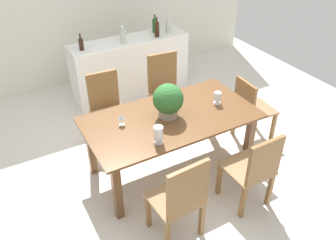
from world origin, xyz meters
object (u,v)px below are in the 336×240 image
crystal_vase_center_near (218,97)px  wine_bottle_tall (81,44)px  chair_far_left (107,105)px  wine_bottle_green (123,37)px  chair_near_left (181,198)px  wine_bottle_dark (155,25)px  wine_glass (121,117)px  crystal_vase_left (158,134)px  wine_bottle_amber (157,29)px  chair_near_right (254,168)px  flower_centerpiece (168,100)px  chair_foot_end (250,108)px  dining_table (171,125)px  wine_bottle_clear (168,26)px  chair_far_right (165,87)px  kitchen_counter (131,68)px

crystal_vase_center_near → wine_bottle_tall: bearing=118.6°
chair_far_left → wine_bottle_green: bearing=56.9°
chair_near_left → wine_bottle_green: bearing=-106.4°
wine_bottle_dark → wine_bottle_green: bearing=-163.6°
wine_glass → crystal_vase_left: bearing=-67.3°
wine_bottle_amber → wine_bottle_tall: (-1.19, 0.06, -0.03)m
wine_bottle_green → chair_near_right: bearing=-85.3°
flower_centerpiece → wine_bottle_dark: wine_bottle_dark is taller
flower_centerpiece → crystal_vase_center_near: size_ratio=2.61×
flower_centerpiece → crystal_vase_center_near: flower_centerpiece is taller
chair_foot_end → flower_centerpiece: 1.32m
wine_glass → wine_bottle_green: bearing=65.6°
dining_table → wine_bottle_amber: size_ratio=6.40×
chair_foot_end → flower_centerpiece: size_ratio=2.29×
chair_far_left → wine_bottle_tall: 1.06m
wine_bottle_green → wine_bottle_clear: bearing=3.0°
wine_bottle_dark → flower_centerpiece: bearing=-113.8°
chair_near_left → chair_far_right: chair_far_right is taller
crystal_vase_center_near → chair_far_left: bearing=137.5°
crystal_vase_left → wine_bottle_tall: bearing=91.5°
chair_far_left → wine_glass: 0.89m
crystal_vase_left → wine_bottle_dark: wine_bottle_dark is taller
crystal_vase_left → wine_bottle_green: (0.57, 2.17, 0.20)m
chair_foot_end → flower_centerpiece: bearing=92.3°
chair_near_left → chair_far_right: (0.89, 1.91, 0.02)m
chair_near_right → wine_bottle_dark: bearing=-98.5°
chair_near_left → wine_glass: bearing=-86.8°
wine_bottle_dark → wine_glass: bearing=-126.7°
crystal_vase_center_near → dining_table: bearing=177.8°
chair_foot_end → wine_bottle_green: bearing=31.9°
chair_near_right → wine_bottle_green: 2.83m
dining_table → wine_bottle_clear: (1.01, 1.86, 0.44)m
chair_near_right → crystal_vase_center_near: size_ratio=6.21×
wine_bottle_green → wine_bottle_dark: wine_bottle_dark is taller
chair_foot_end → chair_far_right: bearing=41.6°
wine_bottle_clear → chair_near_left: bearing=-117.2°
wine_bottle_tall → flower_centerpiece: bearing=-78.2°
crystal_vase_left → wine_bottle_amber: size_ratio=0.64×
crystal_vase_left → wine_bottle_dark: (1.20, 2.36, 0.21)m
chair_far_left → chair_far_right: size_ratio=0.94×
chair_near_right → wine_bottle_tall: (-0.85, 2.82, 0.53)m
dining_table → flower_centerpiece: 0.33m
chair_far_right → crystal_vase_left: chair_far_right is taller
flower_centerpiece → wine_bottle_clear: bearing=60.6°
chair_near_right → kitchen_counter: 2.87m
chair_far_left → chair_near_right: 2.09m
wine_glass → flower_centerpiece: bearing=-10.7°
chair_near_left → kitchen_counter: 2.97m
wine_bottle_dark → wine_bottle_tall: wine_bottle_dark is taller
chair_near_left → crystal_vase_left: 0.68m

